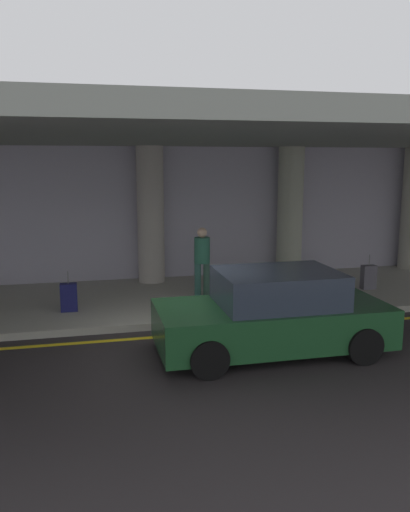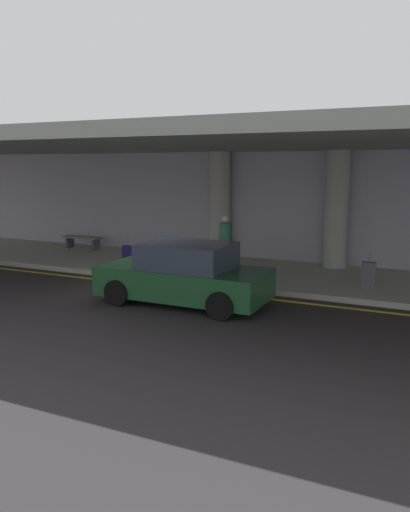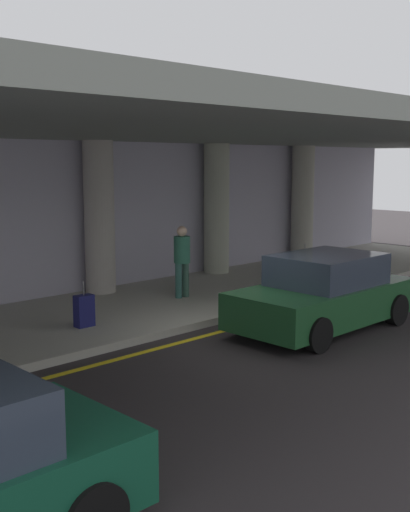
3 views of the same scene
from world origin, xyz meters
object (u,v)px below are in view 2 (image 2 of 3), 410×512
at_px(support_column_center, 336,209).
at_px(traveler_with_luggage, 225,238).
at_px(support_column_left_mid, 219,205).
at_px(suitcase_upright_secondary, 129,255).
at_px(suitcase_upright_primary, 369,273).
at_px(car_dark_green, 185,275).
at_px(bench_metal, 82,240).

height_order(support_column_center, traveler_with_luggage, support_column_center).
relative_size(support_column_center, traveler_with_luggage, 2.17).
xyz_separation_m(support_column_left_mid, suitcase_upright_secondary, (-2.13, -2.48, -1.51)).
xyz_separation_m(support_column_center, suitcase_upright_secondary, (-6.13, -2.48, -1.51)).
height_order(support_column_center, suitcase_upright_primary, support_column_center).
distance_m(support_column_left_mid, suitcase_upright_primary, 5.94).
distance_m(car_dark_green, traveler_with_luggage, 3.71).
height_order(support_column_left_mid, bench_metal, support_column_left_mid).
xyz_separation_m(support_column_center, suitcase_upright_primary, (1.34, -2.13, -1.51)).
bearing_deg(bench_metal, suitcase_upright_primary, -8.16).
xyz_separation_m(suitcase_upright_secondary, bench_metal, (-3.40, 1.92, 0.04)).
bearing_deg(bench_metal, car_dark_green, -35.05).
relative_size(support_column_center, suitcase_upright_secondary, 4.06).
height_order(support_column_center, suitcase_upright_secondary, support_column_center).
bearing_deg(support_column_left_mid, bench_metal, -174.14).
distance_m(support_column_center, traveler_with_luggage, 3.61).
bearing_deg(car_dark_green, suitcase_upright_secondary, 142.27).
bearing_deg(support_column_left_mid, suitcase_upright_secondary, -130.67).
relative_size(support_column_left_mid, car_dark_green, 0.89).
relative_size(support_column_left_mid, suitcase_upright_secondary, 4.06).
height_order(suitcase_upright_primary, bench_metal, suitcase_upright_primary).
distance_m(car_dark_green, suitcase_upright_primary, 5.12).
relative_size(support_column_center, bench_metal, 2.28).
distance_m(traveler_with_luggage, bench_metal, 6.69).
height_order(support_column_center, car_dark_green, support_column_center).
height_order(support_column_left_mid, suitcase_upright_primary, support_column_left_mid).
distance_m(car_dark_green, suitcase_upright_secondary, 4.72).
bearing_deg(car_dark_green, suitcase_upright_primary, 43.11).
bearing_deg(traveler_with_luggage, support_column_center, 71.90).
distance_m(suitcase_upright_primary, bench_metal, 10.98).
relative_size(suitcase_upright_primary, bench_metal, 0.56).
xyz_separation_m(support_column_left_mid, car_dark_green, (1.49, -5.49, -1.26)).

